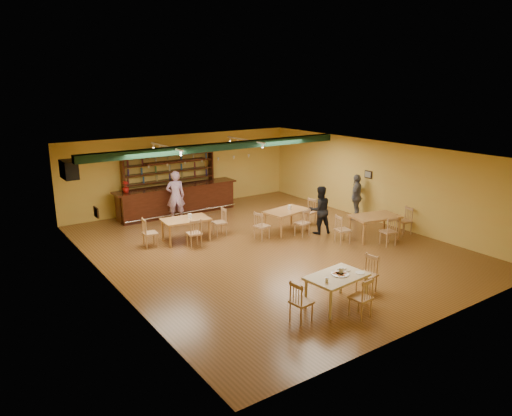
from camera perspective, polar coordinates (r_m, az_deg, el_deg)
floor at (r=15.17m, az=1.46°, el=-4.65°), size 12.00×12.00×0.00m
ceiling_beam at (r=16.78m, az=-4.15°, el=7.33°), size 10.00×0.30×0.25m
track_rail_left at (r=16.48m, az=-10.67°, el=7.22°), size 0.05×2.50×0.05m
track_rail_right at (r=18.00m, az=-1.26°, el=8.12°), size 0.05×2.50×0.05m
ac_unit at (r=16.38m, az=-21.36°, el=4.30°), size 0.34×0.70×0.48m
picture_left at (r=13.44m, az=-18.54°, el=-0.47°), size 0.04×0.34×0.28m
picture_right at (r=18.32m, az=13.26°, el=3.92°), size 0.04×0.34×0.28m
bar_counter at (r=18.95m, az=-9.38°, el=0.97°), size 4.95×0.85×1.13m
back_bar_hutch at (r=19.38m, az=-10.25°, el=2.99°), size 3.83×0.40×2.28m
poinsettia at (r=18.04m, az=-15.30°, el=2.46°), size 0.31×0.31×0.43m
dining_table_a at (r=15.78m, az=-8.35°, el=-2.58°), size 1.58×1.04×0.75m
dining_table_b at (r=16.62m, az=3.66°, el=-1.52°), size 1.66×1.17×0.76m
dining_table_d at (r=16.32m, az=13.94°, el=-2.22°), size 1.73×1.24×0.79m
near_table at (r=11.43m, az=9.54°, el=-9.69°), size 1.49×1.04×0.75m
pizza_tray at (r=11.34m, az=9.99°, el=-7.79°), size 0.54×0.54×0.01m
parmesan_shaker at (r=10.86m, az=8.45°, el=-8.49°), size 0.08×0.08×0.11m
napkin_stack at (r=11.63m, az=10.19°, el=-7.16°), size 0.24×0.20×0.03m
pizza_server at (r=11.47m, az=10.36°, el=-7.49°), size 0.33×0.19×0.00m
side_plate at (r=11.51m, az=12.32°, el=-7.56°), size 0.24×0.24×0.01m
patron_bar at (r=17.95m, az=-9.58°, el=1.43°), size 0.79×0.62×1.90m
patron_right_a at (r=16.41m, az=7.61°, el=-0.23°), size 0.95×0.82×1.65m
patron_right_b at (r=18.35m, az=11.90°, el=1.33°), size 1.08×0.87×1.72m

